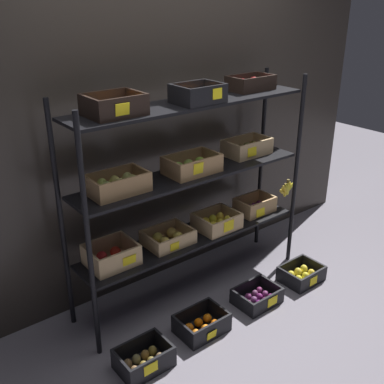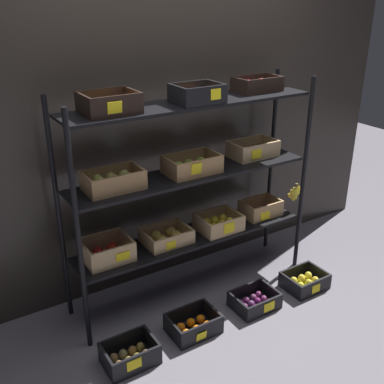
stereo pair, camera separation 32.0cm
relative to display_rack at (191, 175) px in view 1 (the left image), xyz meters
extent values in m
plane|color=slate|center=(0.01, 0.00, -0.92)|extent=(10.00, 10.00, 0.00)
cube|color=#2D2823|center=(0.01, 0.38, 0.46)|extent=(4.17, 0.12, 2.75)
cylinder|color=black|center=(-0.87, -0.19, -0.15)|extent=(0.03, 0.03, 1.53)
cylinder|color=black|center=(0.89, -0.19, -0.15)|extent=(0.03, 0.03, 1.53)
cylinder|color=black|center=(-0.87, 0.18, -0.15)|extent=(0.03, 0.03, 1.53)
cylinder|color=black|center=(0.89, 0.18, -0.15)|extent=(0.03, 0.03, 1.53)
cube|color=black|center=(0.01, 0.00, -0.48)|extent=(1.73, 0.34, 0.02)
cube|color=black|center=(0.01, 0.00, 0.01)|extent=(1.73, 0.34, 0.02)
cube|color=black|center=(0.01, 0.00, 0.50)|extent=(1.73, 0.34, 0.02)
cube|color=tan|center=(-0.63, 0.02, -0.46)|extent=(0.31, 0.26, 0.01)
cube|color=tan|center=(-0.63, -0.10, -0.39)|extent=(0.31, 0.02, 0.13)
cube|color=tan|center=(-0.63, 0.14, -0.39)|extent=(0.31, 0.02, 0.13)
cube|color=tan|center=(-0.78, 0.02, -0.39)|extent=(0.02, 0.23, 0.13)
cube|color=tan|center=(-0.49, 0.02, -0.39)|extent=(0.02, 0.23, 0.13)
sphere|color=red|center=(-0.68, -0.02, -0.42)|extent=(0.07, 0.07, 0.07)
sphere|color=red|center=(-0.58, -0.02, -0.42)|extent=(0.07, 0.07, 0.07)
sphere|color=red|center=(-0.68, 0.06, -0.42)|extent=(0.07, 0.07, 0.07)
sphere|color=red|center=(-0.58, 0.06, -0.42)|extent=(0.07, 0.07, 0.07)
cube|color=yellow|center=(-0.58, -0.11, -0.40)|extent=(0.09, 0.01, 0.07)
cube|color=tan|center=(-0.19, 0.01, -0.46)|extent=(0.32, 0.25, 0.01)
cube|color=tan|center=(-0.19, -0.11, -0.41)|extent=(0.32, 0.02, 0.09)
cube|color=tan|center=(-0.19, 0.13, -0.41)|extent=(0.32, 0.02, 0.09)
cube|color=tan|center=(-0.35, 0.01, -0.41)|extent=(0.02, 0.22, 0.09)
cube|color=tan|center=(-0.04, 0.01, -0.41)|extent=(0.02, 0.22, 0.09)
sphere|color=#E3C44C|center=(-0.25, -0.03, -0.42)|extent=(0.07, 0.07, 0.07)
sphere|color=#DDC24B|center=(-0.14, -0.03, -0.42)|extent=(0.07, 0.07, 0.07)
sphere|color=gold|center=(-0.25, 0.05, -0.42)|extent=(0.07, 0.07, 0.07)
sphere|color=#E7B94E|center=(-0.14, 0.05, -0.42)|extent=(0.07, 0.07, 0.07)
cube|color=yellow|center=(-0.23, -0.12, -0.42)|extent=(0.07, 0.01, 0.06)
cube|color=tan|center=(0.22, -0.03, -0.46)|extent=(0.31, 0.25, 0.01)
cube|color=tan|center=(0.22, -0.15, -0.40)|extent=(0.31, 0.02, 0.11)
cube|color=tan|center=(0.22, 0.09, -0.40)|extent=(0.31, 0.02, 0.11)
cube|color=tan|center=(0.08, -0.03, -0.40)|extent=(0.02, 0.22, 0.11)
cube|color=tan|center=(0.37, -0.03, -0.40)|extent=(0.02, 0.22, 0.11)
ellipsoid|color=yellow|center=(0.15, -0.07, -0.41)|extent=(0.06, 0.06, 0.08)
ellipsoid|color=yellow|center=(0.23, -0.07, -0.41)|extent=(0.06, 0.06, 0.08)
ellipsoid|color=yellow|center=(0.30, -0.06, -0.41)|extent=(0.06, 0.06, 0.08)
ellipsoid|color=yellow|center=(0.15, 0.02, -0.41)|extent=(0.06, 0.06, 0.08)
ellipsoid|color=yellow|center=(0.22, 0.02, -0.41)|extent=(0.06, 0.06, 0.08)
ellipsoid|color=yellow|center=(0.29, 0.01, -0.41)|extent=(0.06, 0.06, 0.08)
cube|color=yellow|center=(0.23, -0.16, -0.40)|extent=(0.09, 0.01, 0.08)
cube|color=tan|center=(0.64, -0.01, -0.46)|extent=(0.30, 0.20, 0.01)
cube|color=tan|center=(0.64, -0.10, -0.40)|extent=(0.30, 0.02, 0.11)
cube|color=tan|center=(0.64, 0.09, -0.40)|extent=(0.30, 0.02, 0.11)
cube|color=tan|center=(0.50, -0.01, -0.40)|extent=(0.02, 0.17, 0.11)
cube|color=tan|center=(0.78, -0.01, -0.40)|extent=(0.02, 0.17, 0.11)
sphere|color=#6C2754|center=(0.56, -0.04, -0.43)|extent=(0.05, 0.05, 0.05)
sphere|color=#591750|center=(0.61, -0.04, -0.43)|extent=(0.05, 0.05, 0.05)
sphere|color=#591757|center=(0.67, -0.04, -0.43)|extent=(0.05, 0.05, 0.05)
sphere|color=#5A234F|center=(0.72, -0.04, -0.43)|extent=(0.05, 0.05, 0.05)
sphere|color=#582850|center=(0.56, 0.02, -0.43)|extent=(0.05, 0.05, 0.05)
sphere|color=#6B2B51|center=(0.61, 0.02, -0.43)|extent=(0.05, 0.05, 0.05)
sphere|color=#5E224F|center=(0.67, 0.02, -0.43)|extent=(0.05, 0.05, 0.05)
sphere|color=#601E45|center=(0.73, 0.03, -0.43)|extent=(0.05, 0.05, 0.05)
cube|color=yellow|center=(0.60, -0.11, -0.42)|extent=(0.09, 0.01, 0.06)
cube|color=#A87F51|center=(-0.56, 0.01, 0.03)|extent=(0.36, 0.22, 0.01)
cube|color=#A87F51|center=(-0.56, -0.09, 0.09)|extent=(0.36, 0.02, 0.11)
cube|color=#A87F51|center=(-0.56, 0.11, 0.09)|extent=(0.36, 0.02, 0.11)
cube|color=#A87F51|center=(-0.73, 0.01, 0.09)|extent=(0.02, 0.19, 0.11)
cube|color=#A87F51|center=(-0.39, 0.01, 0.09)|extent=(0.02, 0.19, 0.11)
ellipsoid|color=#A9C262|center=(-0.65, -0.02, 0.08)|extent=(0.07, 0.07, 0.09)
ellipsoid|color=tan|center=(-0.56, -0.02, 0.08)|extent=(0.07, 0.07, 0.09)
ellipsoid|color=#B3B85C|center=(-0.47, -0.02, 0.08)|extent=(0.07, 0.07, 0.09)
ellipsoid|color=#ADC24E|center=(-0.65, 0.05, 0.08)|extent=(0.07, 0.07, 0.09)
ellipsoid|color=tan|center=(-0.56, 0.04, 0.08)|extent=(0.07, 0.07, 0.09)
ellipsoid|color=#B7BB5D|center=(-0.47, 0.04, 0.08)|extent=(0.07, 0.07, 0.09)
cube|color=#A87F51|center=(0.01, 0.00, 0.03)|extent=(0.37, 0.23, 0.01)
cube|color=#A87F51|center=(0.01, -0.11, 0.09)|extent=(0.37, 0.02, 0.11)
cube|color=#A87F51|center=(0.01, 0.11, 0.09)|extent=(0.37, 0.02, 0.11)
cube|color=#A87F51|center=(-0.16, 0.00, 0.09)|extent=(0.02, 0.20, 0.11)
cube|color=#A87F51|center=(0.19, 0.00, 0.09)|extent=(0.02, 0.20, 0.11)
sphere|color=#87C441|center=(-0.07, -0.04, 0.07)|extent=(0.07, 0.07, 0.07)
sphere|color=#86B246|center=(0.01, -0.03, 0.07)|extent=(0.07, 0.07, 0.07)
sphere|color=#95B13B|center=(0.10, -0.03, 0.07)|extent=(0.07, 0.07, 0.07)
sphere|color=#89C545|center=(-0.08, 0.03, 0.07)|extent=(0.07, 0.07, 0.07)
sphere|color=#96B648|center=(0.01, 0.04, 0.07)|extent=(0.07, 0.07, 0.07)
sphere|color=#96C639|center=(0.10, 0.03, 0.07)|extent=(0.07, 0.07, 0.07)
cube|color=yellow|center=(-0.03, -0.12, 0.09)|extent=(0.08, 0.01, 0.08)
cube|color=tan|center=(0.57, 0.04, 0.03)|extent=(0.35, 0.22, 0.01)
cube|color=tan|center=(0.57, -0.06, 0.09)|extent=(0.35, 0.02, 0.11)
cube|color=tan|center=(0.57, 0.14, 0.09)|extent=(0.35, 0.02, 0.11)
cube|color=tan|center=(0.41, 0.04, 0.09)|extent=(0.02, 0.18, 0.11)
cube|color=tan|center=(0.74, 0.04, 0.09)|extent=(0.02, 0.18, 0.11)
ellipsoid|color=brown|center=(0.47, 0.01, 0.07)|extent=(0.05, 0.05, 0.07)
ellipsoid|color=brown|center=(0.54, 0.01, 0.07)|extent=(0.05, 0.05, 0.07)
ellipsoid|color=brown|center=(0.61, 0.01, 0.07)|extent=(0.05, 0.05, 0.07)
ellipsoid|color=brown|center=(0.68, 0.01, 0.07)|extent=(0.05, 0.05, 0.07)
ellipsoid|color=brown|center=(0.47, 0.07, 0.07)|extent=(0.05, 0.05, 0.07)
ellipsoid|color=brown|center=(0.54, 0.07, 0.07)|extent=(0.05, 0.05, 0.07)
ellipsoid|color=brown|center=(0.60, 0.08, 0.07)|extent=(0.05, 0.05, 0.07)
ellipsoid|color=brown|center=(0.67, 0.08, 0.07)|extent=(0.05, 0.05, 0.07)
cube|color=yellow|center=(0.52, -0.07, 0.08)|extent=(0.09, 0.01, 0.07)
cube|color=black|center=(-0.56, 0.00, 0.51)|extent=(0.32, 0.26, 0.01)
cube|color=black|center=(-0.56, -0.12, 0.57)|extent=(0.32, 0.02, 0.11)
cube|color=black|center=(-0.56, 0.12, 0.57)|extent=(0.32, 0.02, 0.11)
cube|color=black|center=(-0.71, 0.00, 0.57)|extent=(0.02, 0.22, 0.11)
cube|color=black|center=(-0.40, 0.00, 0.57)|extent=(0.02, 0.22, 0.11)
sphere|color=orange|center=(-0.61, -0.04, 0.55)|extent=(0.07, 0.07, 0.07)
sphere|color=orange|center=(-0.50, -0.04, 0.55)|extent=(0.07, 0.07, 0.07)
sphere|color=orange|center=(-0.61, 0.03, 0.55)|extent=(0.07, 0.07, 0.07)
sphere|color=orange|center=(-0.50, 0.04, 0.55)|extent=(0.07, 0.07, 0.07)
cube|color=yellow|center=(-0.58, -0.13, 0.57)|extent=(0.09, 0.01, 0.07)
cube|color=black|center=(0.02, -0.05, 0.51)|extent=(0.30, 0.23, 0.01)
cube|color=black|center=(0.02, -0.16, 0.57)|extent=(0.30, 0.02, 0.11)
cube|color=black|center=(0.02, 0.06, 0.57)|extent=(0.30, 0.02, 0.11)
cube|color=black|center=(-0.13, -0.05, 0.57)|extent=(0.02, 0.20, 0.11)
cube|color=black|center=(0.16, -0.05, 0.57)|extent=(0.02, 0.20, 0.11)
sphere|color=orange|center=(-0.06, -0.09, 0.55)|extent=(0.06, 0.06, 0.06)
sphere|color=orange|center=(0.02, -0.08, 0.55)|extent=(0.06, 0.06, 0.06)
sphere|color=orange|center=(0.09, -0.08, 0.55)|extent=(0.06, 0.06, 0.06)
sphere|color=orange|center=(-0.05, -0.02, 0.55)|extent=(0.06, 0.06, 0.06)
sphere|color=orange|center=(0.01, -0.02, 0.55)|extent=(0.06, 0.06, 0.06)
sphere|color=orange|center=(0.09, -0.01, 0.55)|extent=(0.06, 0.06, 0.06)
cube|color=yellow|center=(0.08, -0.17, 0.57)|extent=(0.07, 0.01, 0.07)
cube|color=black|center=(0.58, 0.04, 0.51)|extent=(0.33, 0.20, 0.01)
cube|color=black|center=(0.58, -0.05, 0.56)|extent=(0.33, 0.02, 0.09)
cube|color=black|center=(0.58, 0.13, 0.56)|extent=(0.33, 0.02, 0.09)
cube|color=black|center=(0.42, 0.04, 0.56)|extent=(0.02, 0.17, 0.09)
cube|color=black|center=(0.73, 0.04, 0.56)|extent=(0.02, 0.17, 0.09)
sphere|color=red|center=(0.52, 0.02, 0.55)|extent=(0.07, 0.07, 0.07)
sphere|color=red|center=(0.63, 0.02, 0.55)|extent=(0.07, 0.07, 0.07)
sphere|color=red|center=(0.52, 0.06, 0.55)|extent=(0.07, 0.07, 0.07)
sphere|color=red|center=(0.64, 0.07, 0.55)|extent=(0.07, 0.07, 0.07)
cylinder|color=brown|center=(0.93, -0.06, -0.29)|extent=(0.02, 0.02, 0.02)
ellipsoid|color=yellow|center=(0.91, -0.06, -0.35)|extent=(0.09, 0.03, 0.08)
ellipsoid|color=yellow|center=(0.92, -0.06, -0.35)|extent=(0.07, 0.03, 0.10)
ellipsoid|color=yellow|center=(0.93, -0.06, -0.35)|extent=(0.05, 0.03, 0.10)
ellipsoid|color=yellow|center=(0.94, -0.07, -0.35)|extent=(0.05, 0.03, 0.10)
ellipsoid|color=yellow|center=(0.95, -0.07, -0.35)|extent=(0.07, 0.03, 0.10)
ellipsoid|color=yellow|center=(0.96, -0.06, -0.35)|extent=(0.09, 0.03, 0.08)
cylinder|color=brown|center=(0.93, -0.09, -0.25)|extent=(0.02, 0.02, 0.02)
ellipsoid|color=yellow|center=(0.91, -0.09, -0.32)|extent=(0.10, 0.03, 0.11)
ellipsoid|color=yellow|center=(0.92, -0.09, -0.32)|extent=(0.08, 0.03, 0.12)
ellipsoid|color=yellow|center=(0.93, -0.09, -0.32)|extent=(0.05, 0.03, 0.12)
ellipsoid|color=yellow|center=(0.94, -0.08, -0.32)|extent=(0.05, 0.03, 0.12)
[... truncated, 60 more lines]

